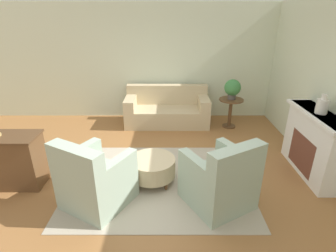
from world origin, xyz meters
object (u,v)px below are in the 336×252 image
(side_table, at_px, (230,108))
(vase_mantel_near, at_px, (322,106))
(couch, at_px, (167,111))
(armchair_right, at_px, (220,181))
(dresser, at_px, (3,160))
(armchair_left, at_px, (94,181))
(potted_plant_on_side_table, at_px, (232,88))
(ottoman_table, at_px, (152,167))

(side_table, distance_m, vase_mantel_near, 2.31)
(couch, height_order, armchair_right, armchair_right)
(couch, xyz_separation_m, vase_mantel_near, (2.42, -2.21, 0.88))
(armchair_right, bearing_deg, dresser, 171.45)
(armchair_left, xyz_separation_m, vase_mantel_near, (3.43, 0.83, 0.82))
(vase_mantel_near, bearing_deg, couch, 137.59)
(couch, relative_size, armchair_left, 1.78)
(armchair_right, bearing_deg, vase_mantel_near, 26.42)
(dresser, distance_m, vase_mantel_near, 5.04)
(potted_plant_on_side_table, bearing_deg, ottoman_table, -127.39)
(armchair_right, height_order, potted_plant_on_side_table, potted_plant_on_side_table)
(armchair_left, bearing_deg, vase_mantel_near, 13.61)
(armchair_left, bearing_deg, ottoman_table, 35.55)
(couch, distance_m, armchair_right, 3.14)
(side_table, distance_m, potted_plant_on_side_table, 0.48)
(armchair_left, xyz_separation_m, armchair_right, (1.76, 0.00, 0.00))
(side_table, bearing_deg, vase_mantel_near, -65.11)
(armchair_left, height_order, potted_plant_on_side_table, potted_plant_on_side_table)
(armchair_right, bearing_deg, potted_plant_on_side_table, 75.13)
(armchair_left, height_order, armchair_right, same)
(potted_plant_on_side_table, bearing_deg, armchair_right, -104.87)
(armchair_left, height_order, side_table, armchair_left)
(dresser, height_order, potted_plant_on_side_table, potted_plant_on_side_table)
(side_table, xyz_separation_m, potted_plant_on_side_table, (0.00, 0.00, 0.48))
(armchair_right, height_order, ottoman_table, armchair_right)
(armchair_right, bearing_deg, ottoman_table, 150.60)
(armchair_left, bearing_deg, side_table, 48.36)
(dresser, relative_size, vase_mantel_near, 3.87)
(couch, distance_m, side_table, 1.53)
(couch, distance_m, dresser, 3.60)
(couch, bearing_deg, potted_plant_on_side_table, -8.62)
(dresser, xyz_separation_m, vase_mantel_near, (4.96, 0.33, 0.77))
(armchair_right, height_order, dresser, armchair_right)
(couch, bearing_deg, armchair_right, -76.07)
(side_table, xyz_separation_m, dresser, (-4.04, -2.32, -0.03))
(couch, bearing_deg, ottoman_table, -95.22)
(couch, height_order, armchair_left, armchair_left)
(vase_mantel_near, bearing_deg, side_table, 114.89)
(couch, bearing_deg, dresser, -134.92)
(ottoman_table, bearing_deg, side_table, 52.61)
(ottoman_table, distance_m, potted_plant_on_side_table, 2.93)
(side_table, bearing_deg, dresser, -150.15)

